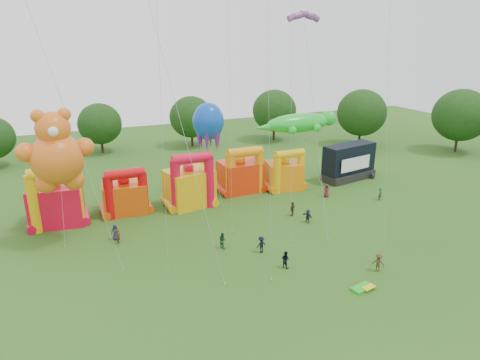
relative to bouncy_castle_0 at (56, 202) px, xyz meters
name	(u,v)px	position (x,y,z in m)	size (l,w,h in m)	color
ground	(322,333)	(16.77, -27.95, -2.70)	(160.00, 160.00, 0.00)	#254B15
tree_ring	(308,255)	(15.57, -27.32, 3.56)	(125.40, 127.52, 12.07)	#352314
bouncy_castle_0	(56,202)	(0.00, 0.00, 0.00)	(6.16, 5.20, 7.14)	red
bouncy_castle_1	(125,195)	(7.61, 0.35, -0.48)	(5.50, 4.62, 5.83)	#D2460B
bouncy_castle_2	(190,185)	(15.40, -0.66, 0.01)	(6.17, 5.31, 7.15)	#E2A10B
bouncy_castle_3	(241,174)	(23.35, 1.62, -0.24)	(5.54, 4.48, 6.50)	red
bouncy_castle_4	(285,173)	(29.35, 0.13, -0.45)	(5.43, 4.69, 5.88)	orange
stage_trailer	(349,162)	(40.15, 0.07, -0.13)	(8.77, 4.52, 5.33)	black
teddy_bear_kite	(57,155)	(0.74, -5.47, 6.69)	(7.12, 5.05, 14.03)	orange
gecko_kite	(305,140)	(31.89, -0.55, 4.17)	(12.78, 7.23, 10.51)	green
octopus_kite	(210,138)	(19.63, 3.29, 4.82)	(4.17, 8.79, 12.14)	#0C46BA
parafoil_kites	(177,125)	(10.86, -12.84, 10.18)	(31.98, 13.80, 27.53)	red
diamond_kites	(264,77)	(19.18, -13.13, 14.02)	(21.22, 18.95, 38.07)	red
folded_kite_bundle	(363,288)	(23.14, -24.60, -2.56)	(2.16, 1.39, 0.31)	green
spectator_0	(115,232)	(5.32, -6.67, -1.83)	(0.85, 0.55, 1.74)	#24283D
spectator_1	(118,236)	(5.47, -7.72, -1.89)	(0.59, 0.39, 1.61)	#521F17
spectator_2	(222,240)	(14.93, -12.88, -1.85)	(0.82, 0.64, 1.69)	#1A4226
spectator_3	(261,245)	(18.09, -15.29, -1.85)	(1.10, 0.63, 1.70)	black
spectator_4	(292,209)	(25.50, -8.66, -1.81)	(1.04, 0.44, 1.78)	#432D1A
spectator_5	(308,216)	(26.13, -11.03, -1.90)	(1.47, 0.47, 1.59)	#212138
spectator_6	(326,191)	(32.80, -5.05, -1.80)	(0.87, 0.57, 1.79)	maroon
spectator_7	(380,194)	(38.63, -8.73, -1.88)	(0.59, 0.39, 1.63)	#19402E
spectator_8	(285,259)	(18.84, -18.78, -1.87)	(0.80, 0.62, 1.65)	black
spectator_9	(378,262)	(26.28, -22.71, -1.84)	(1.11, 0.64, 1.71)	#42301A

